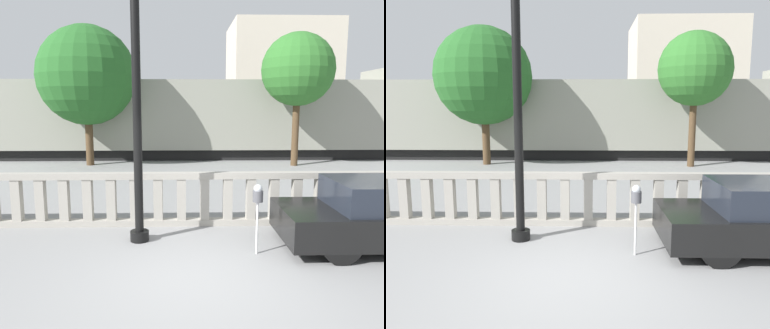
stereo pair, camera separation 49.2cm
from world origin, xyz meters
TOP-DOWN VIEW (x-y plane):
  - ground_plane at (0.00, 0.00)m, footprint 160.00×160.00m
  - balustrade at (-0.00, 2.71)m, footprint 17.79×0.24m
  - lamppost at (-1.10, 1.73)m, footprint 0.37×0.37m
  - parking_meter at (1.11, 0.99)m, footprint 0.18×0.18m
  - train_near at (-1.92, 14.30)m, footprint 29.71×2.98m
  - train_far at (0.63, 29.95)m, footprint 18.91×3.13m
  - building_block at (8.74, 29.27)m, footprint 9.08×7.08m
  - tree_left at (4.91, 11.38)m, footprint 3.22×3.22m
  - tree_right at (-4.49, 11.78)m, footprint 4.41×4.41m

SIDE VIEW (x-z plane):
  - ground_plane at x=0.00m, z-range 0.00..0.00m
  - balustrade at x=0.00m, z-range 0.00..1.21m
  - parking_meter at x=1.11m, z-range 0.40..1.69m
  - train_far at x=0.63m, z-range -0.20..3.65m
  - train_near at x=-1.92m, z-range -0.22..4.36m
  - lamppost at x=-1.10m, z-range -0.05..6.79m
  - tree_right at x=-4.49m, z-range 0.91..7.17m
  - tree_left at x=4.91m, z-range 1.32..7.24m
  - building_block at x=8.74m, z-range 0.00..9.99m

